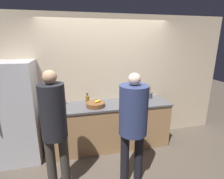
{
  "coord_description": "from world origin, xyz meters",
  "views": [
    {
      "loc": [
        -0.68,
        -2.76,
        2.11
      ],
      "look_at": [
        0.0,
        0.15,
        1.26
      ],
      "focal_mm": 28.0,
      "sensor_mm": 36.0,
      "label": 1
    }
  ],
  "objects_px": {
    "fruit_bowl": "(96,104)",
    "bottle_clear": "(62,107)",
    "person_center": "(133,118)",
    "bottle_amber": "(87,99)",
    "refrigerator": "(18,113)",
    "cup_red": "(64,102)",
    "utensil_crock": "(149,95)",
    "person_left": "(54,124)"
  },
  "relations": [
    {
      "from": "refrigerator",
      "to": "fruit_bowl",
      "type": "relative_size",
      "value": 5.19
    },
    {
      "from": "fruit_bowl",
      "to": "bottle_clear",
      "type": "relative_size",
      "value": 1.64
    },
    {
      "from": "person_center",
      "to": "utensil_crock",
      "type": "bearing_deg",
      "value": 55.73
    },
    {
      "from": "fruit_bowl",
      "to": "cup_red",
      "type": "distance_m",
      "value": 0.64
    },
    {
      "from": "refrigerator",
      "to": "bottle_clear",
      "type": "height_order",
      "value": "refrigerator"
    },
    {
      "from": "person_center",
      "to": "bottle_clear",
      "type": "distance_m",
      "value": 1.28
    },
    {
      "from": "fruit_bowl",
      "to": "utensil_crock",
      "type": "xyz_separation_m",
      "value": [
        1.2,
        0.25,
        0.02
      ]
    },
    {
      "from": "utensil_crock",
      "to": "cup_red",
      "type": "xyz_separation_m",
      "value": [
        -1.78,
        0.02,
        -0.02
      ]
    },
    {
      "from": "fruit_bowl",
      "to": "cup_red",
      "type": "bearing_deg",
      "value": 155.43
    },
    {
      "from": "person_left",
      "to": "bottle_clear",
      "type": "distance_m",
      "value": 0.73
    },
    {
      "from": "person_left",
      "to": "person_center",
      "type": "bearing_deg",
      "value": -4.08
    },
    {
      "from": "refrigerator",
      "to": "fruit_bowl",
      "type": "distance_m",
      "value": 1.35
    },
    {
      "from": "utensil_crock",
      "to": "bottle_amber",
      "type": "relative_size",
      "value": 1.46
    },
    {
      "from": "person_center",
      "to": "bottle_amber",
      "type": "relative_size",
      "value": 8.63
    },
    {
      "from": "person_center",
      "to": "cup_red",
      "type": "height_order",
      "value": "person_center"
    },
    {
      "from": "fruit_bowl",
      "to": "bottle_amber",
      "type": "xyz_separation_m",
      "value": [
        -0.13,
        0.24,
        0.03
      ]
    },
    {
      "from": "person_left",
      "to": "fruit_bowl",
      "type": "xyz_separation_m",
      "value": [
        0.67,
        0.83,
        -0.09
      ]
    },
    {
      "from": "cup_red",
      "to": "person_left",
      "type": "bearing_deg",
      "value": -94.26
    },
    {
      "from": "person_center",
      "to": "cup_red",
      "type": "bearing_deg",
      "value": 130.26
    },
    {
      "from": "cup_red",
      "to": "bottle_amber",
      "type": "bearing_deg",
      "value": -3.16
    },
    {
      "from": "cup_red",
      "to": "refrigerator",
      "type": "bearing_deg",
      "value": -165.48
    },
    {
      "from": "utensil_crock",
      "to": "bottle_clear",
      "type": "bearing_deg",
      "value": -168.68
    },
    {
      "from": "utensil_crock",
      "to": "cup_red",
      "type": "distance_m",
      "value": 1.78
    },
    {
      "from": "fruit_bowl",
      "to": "cup_red",
      "type": "relative_size",
      "value": 3.96
    },
    {
      "from": "utensil_crock",
      "to": "bottle_amber",
      "type": "xyz_separation_m",
      "value": [
        -1.33,
        -0.01,
        0.01
      ]
    },
    {
      "from": "person_left",
      "to": "bottle_clear",
      "type": "bearing_deg",
      "value": 84.3
    },
    {
      "from": "utensil_crock",
      "to": "bottle_amber",
      "type": "height_order",
      "value": "utensil_crock"
    },
    {
      "from": "person_center",
      "to": "utensil_crock",
      "type": "relative_size",
      "value": 5.9
    },
    {
      "from": "refrigerator",
      "to": "bottle_amber",
      "type": "distance_m",
      "value": 1.24
    },
    {
      "from": "fruit_bowl",
      "to": "cup_red",
      "type": "xyz_separation_m",
      "value": [
        -0.58,
        0.27,
        0.0
      ]
    },
    {
      "from": "refrigerator",
      "to": "utensil_crock",
      "type": "distance_m",
      "value": 2.55
    },
    {
      "from": "person_center",
      "to": "bottle_amber",
      "type": "distance_m",
      "value": 1.27
    },
    {
      "from": "fruit_bowl",
      "to": "bottle_amber",
      "type": "relative_size",
      "value": 1.74
    },
    {
      "from": "bottle_clear",
      "to": "person_left",
      "type": "bearing_deg",
      "value": -95.7
    },
    {
      "from": "fruit_bowl",
      "to": "bottle_clear",
      "type": "distance_m",
      "value": 0.61
    },
    {
      "from": "fruit_bowl",
      "to": "person_center",
      "type": "bearing_deg",
      "value": -65.69
    },
    {
      "from": "bottle_amber",
      "to": "refrigerator",
      "type": "bearing_deg",
      "value": -171.92
    },
    {
      "from": "person_left",
      "to": "bottle_amber",
      "type": "distance_m",
      "value": 1.2
    },
    {
      "from": "utensil_crock",
      "to": "cup_red",
      "type": "relative_size",
      "value": 3.32
    },
    {
      "from": "fruit_bowl",
      "to": "person_left",
      "type": "bearing_deg",
      "value": -128.76
    },
    {
      "from": "person_left",
      "to": "utensil_crock",
      "type": "distance_m",
      "value": 2.15
    },
    {
      "from": "person_center",
      "to": "utensil_crock",
      "type": "xyz_separation_m",
      "value": [
        0.79,
        1.16,
        -0.07
      ]
    }
  ]
}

